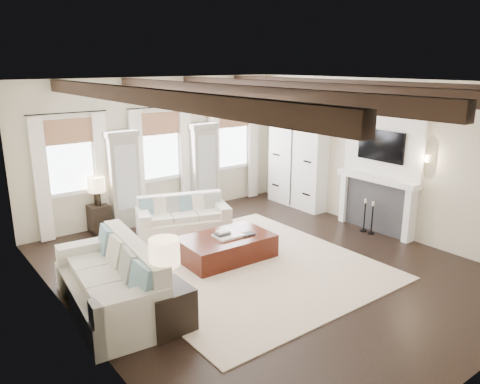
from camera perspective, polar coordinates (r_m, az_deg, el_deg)
ground at (r=8.41m, az=2.93°, el=-9.16°), size 7.50×7.50×0.00m
room_shell at (r=8.95m, az=3.05°, el=5.09°), size 6.54×7.54×3.22m
area_rug at (r=8.42m, az=0.62°, el=-9.02°), size 4.06×4.35×0.02m
sofa_back at (r=9.93m, az=-6.97°, el=-3.24°), size 2.07×1.42×0.81m
sofa_left at (r=7.15m, az=-15.12°, el=-10.84°), size 1.30×2.44×1.00m
ottoman at (r=8.67m, az=-1.73°, el=-6.77°), size 1.70×1.10×0.44m
tray at (r=8.57m, az=-1.43°, el=-5.33°), size 0.51×0.40×0.04m
book_lower at (r=8.55m, az=-2.16°, el=-5.10°), size 0.27×0.21×0.04m
book_upper at (r=8.55m, az=-2.06°, el=-4.86°), size 0.23×0.18×0.03m
book_loose at (r=8.65m, az=0.90°, el=-5.16°), size 0.25×0.19×0.03m
side_table_front at (r=6.58m, az=-8.88°, el=-13.83°), size 0.61×0.61×0.61m
lamp_front at (r=6.23m, az=-9.18°, el=-7.59°), size 0.40×0.40×0.69m
side_table_back at (r=10.41m, az=-16.80°, el=-3.12°), size 0.40×0.40×0.60m
lamp_back at (r=10.21m, az=-17.11°, el=0.70°), size 0.36×0.36×0.62m
candlestick_near at (r=10.24m, az=15.79°, el=-3.36°), size 0.14×0.14×0.71m
candlestick_far at (r=10.35m, az=14.93°, el=-3.06°), size 0.15×0.15×0.72m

